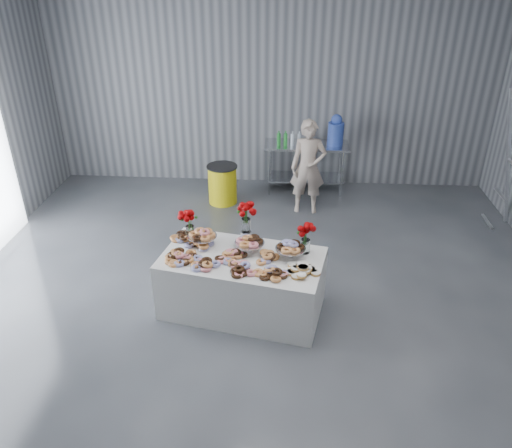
{
  "coord_description": "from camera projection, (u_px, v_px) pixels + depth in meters",
  "views": [
    {
      "loc": [
        0.34,
        -4.48,
        3.91
      ],
      "look_at": [
        -0.03,
        0.95,
        0.95
      ],
      "focal_mm": 35.0,
      "sensor_mm": 36.0,
      "label": 1
    }
  ],
  "objects": [
    {
      "name": "bouquet_right",
      "position": [
        306.0,
        231.0,
        5.84
      ],
      "size": [
        0.26,
        0.26,
        0.42
      ],
      "color": "white",
      "rests_on": "display_table"
    },
    {
      "name": "water_jug",
      "position": [
        336.0,
        131.0,
        8.79
      ],
      "size": [
        0.28,
        0.28,
        0.55
      ],
      "color": "blue",
      "rests_on": "prep_table"
    },
    {
      "name": "donut_mounds",
      "position": [
        242.0,
        256.0,
        5.82
      ],
      "size": [
        1.93,
        1.14,
        0.09
      ],
      "primitive_type": null,
      "rotation": [
        0.0,
        0.0,
        -0.2
      ],
      "color": "#E6A554",
      "rests_on": "display_table"
    },
    {
      "name": "danish_pile",
      "position": [
        302.0,
        269.0,
        5.56
      ],
      "size": [
        0.48,
        0.48,
        0.11
      ],
      "primitive_type": null,
      "color": "silver",
      "rests_on": "display_table"
    },
    {
      "name": "bouquet_left",
      "position": [
        189.0,
        218.0,
        6.13
      ],
      "size": [
        0.26,
        0.26,
        0.42
      ],
      "color": "white",
      "rests_on": "display_table"
    },
    {
      "name": "cake_stand_left",
      "position": [
        202.0,
        235.0,
        6.08
      ],
      "size": [
        0.36,
        0.36,
        0.17
      ],
      "color": "silver",
      "rests_on": "display_table"
    },
    {
      "name": "trash_barrel",
      "position": [
        223.0,
        184.0,
        8.75
      ],
      "size": [
        0.54,
        0.54,
        0.69
      ],
      "rotation": [
        0.0,
        0.0,
        -0.18
      ],
      "color": "yellow",
      "rests_on": "ground"
    },
    {
      "name": "room_walls",
      "position": [
        223.0,
        109.0,
        4.63
      ],
      "size": [
        8.04,
        9.04,
        4.02
      ],
      "color": "gray",
      "rests_on": "ground"
    },
    {
      "name": "display_table",
      "position": [
        242.0,
        283.0,
        6.07
      ],
      "size": [
        2.06,
        1.35,
        0.75
      ],
      "primitive_type": "cube",
      "rotation": [
        0.0,
        0.0,
        -0.2
      ],
      "color": "white",
      "rests_on": "ground"
    },
    {
      "name": "cake_stand_right",
      "position": [
        291.0,
        247.0,
        5.82
      ],
      "size": [
        0.36,
        0.36,
        0.17
      ],
      "color": "silver",
      "rests_on": "display_table"
    },
    {
      "name": "bouquet_center",
      "position": [
        246.0,
        215.0,
        6.02
      ],
      "size": [
        0.26,
        0.26,
        0.57
      ],
      "color": "silver",
      "rests_on": "display_table"
    },
    {
      "name": "prep_table",
      "position": [
        306.0,
        159.0,
        9.07
      ],
      "size": [
        1.5,
        0.6,
        0.9
      ],
      "color": "silver",
      "rests_on": "ground"
    },
    {
      "name": "drink_bottles",
      "position": [
        289.0,
        138.0,
        8.8
      ],
      "size": [
        0.54,
        0.08,
        0.27
      ],
      "primitive_type": null,
      "color": "#268C33",
      "rests_on": "prep_table"
    },
    {
      "name": "person",
      "position": [
        308.0,
        167.0,
        8.24
      ],
      "size": [
        0.59,
        0.39,
        1.59
      ],
      "primitive_type": "imported",
      "rotation": [
        0.0,
        0.0,
        -0.02
      ],
      "color": "#CC8C93",
      "rests_on": "ground"
    },
    {
      "name": "ground",
      "position": [
        253.0,
        334.0,
        5.81
      ],
      "size": [
        9.0,
        9.0,
        0.0
      ],
      "primitive_type": "plane",
      "color": "#36383D",
      "rests_on": "ground"
    },
    {
      "name": "cake_stand_mid",
      "position": [
        250.0,
        241.0,
        5.94
      ],
      "size": [
        0.36,
        0.36,
        0.17
      ],
      "color": "silver",
      "rests_on": "display_table"
    }
  ]
}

